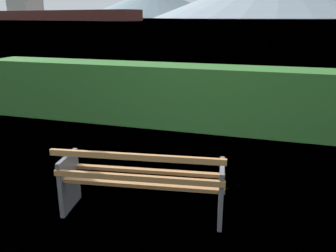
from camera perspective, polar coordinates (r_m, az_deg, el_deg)
ground_plane at (r=4.33m, az=-3.97°, el=-13.70°), size 1400.00×1400.00×0.00m
water_surface at (r=309.59m, az=17.09°, el=16.16°), size 620.00×620.00×0.00m
park_bench at (r=4.08m, az=-4.28°, el=-8.94°), size 1.94×0.82×0.87m
hedge_row at (r=7.29m, az=5.66°, el=4.61°), size 9.80×0.86×1.28m
cargo_ship_large at (r=227.32m, az=-18.11°, el=17.14°), size 104.02×43.36×17.26m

